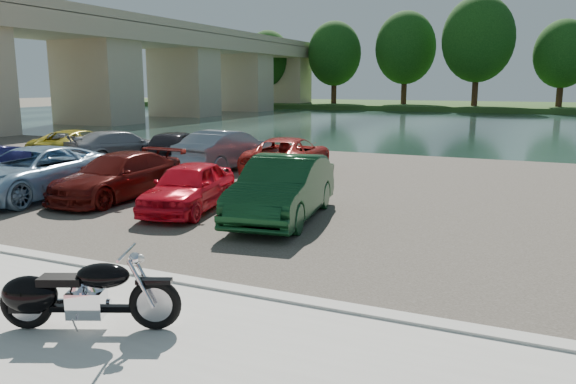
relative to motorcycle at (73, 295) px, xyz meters
The scene contains 18 objects.
ground 0.85m from the motorcycle, ahead, with size 200.00×200.00×0.00m, color #595447.
promenade 1.25m from the motorcycle, 55.97° to the right, with size 60.00×6.00×0.10m, color #BCBAB1.
kerb 2.21m from the motorcycle, 72.79° to the left, with size 60.00×0.30×0.14m, color #BCBAB1.
parking_lot 11.09m from the motorcycle, 86.70° to the left, with size 60.00×18.00×0.04m, color #3E3A32.
river 40.07m from the motorcycle, 89.09° to the left, with size 120.00×40.00×0.00m, color #182C28.
far_bank 72.06m from the motorcycle, 89.49° to the left, with size 120.00×24.00×0.60m, color #274619.
bridge 49.61m from the motorcycle, 123.67° to the left, with size 7.00×56.00×8.55m.
far_trees 66.40m from the motorcycle, 85.66° to the left, with size 70.25×10.68×12.52m.
motorcycle is the anchor object (origin of this frame).
car_2 9.87m from the motorcycle, 141.37° to the left, with size 2.34×5.07×1.41m, color #8FB3D0.
car_3 8.86m from the motorcycle, 127.49° to the left, with size 1.76×4.34×1.26m, color #56100C.
car_4 7.09m from the motorcycle, 112.46° to the left, with size 1.46×3.63×1.24m, color red.
car_5 6.74m from the motorcycle, 91.56° to the left, with size 1.57×4.50×1.48m, color #103D1D.
car_6 18.21m from the motorcycle, 134.32° to the left, with size 2.08×4.51×1.25m, color gold.
car_7 16.39m from the motorcycle, 128.70° to the left, with size 1.83×4.50×1.30m, color gray.
car_8 15.12m from the motorcycle, 120.66° to the left, with size 1.68×4.18×1.42m, color black.
car_9 14.03m from the motorcycle, 112.57° to the left, with size 1.56×4.46×1.47m, color slate.
car_10 13.10m from the motorcycle, 102.33° to the left, with size 2.21×4.80×1.33m, color #AF231D.
Camera 1 is at (4.66, -5.09, 3.21)m, focal length 35.00 mm.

